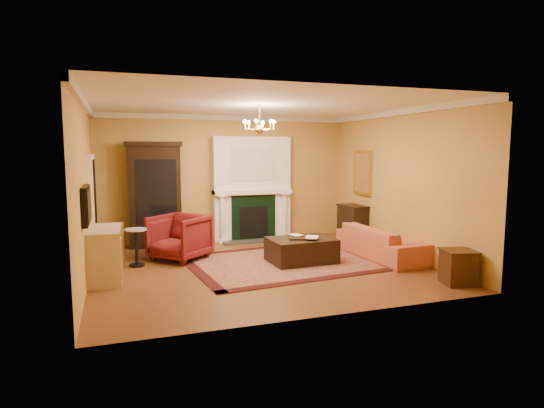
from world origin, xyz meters
name	(u,v)px	position (x,y,z in m)	size (l,w,h in m)	color
floor	(260,267)	(0.00, 0.00, -0.01)	(6.00, 5.50, 0.02)	brown
ceiling	(259,104)	(0.00, 0.00, 3.01)	(6.00, 5.50, 0.02)	white
wall_back	(226,178)	(0.00, 2.76, 1.50)	(6.00, 0.02, 3.00)	gold
wall_front	(324,204)	(0.00, -2.76, 1.50)	(6.00, 0.02, 3.00)	gold
wall_left	(84,192)	(-3.01, 0.00, 1.50)	(0.02, 5.50, 3.00)	gold
wall_right	(399,183)	(3.01, 0.00, 1.50)	(0.02, 5.50, 3.00)	gold
fireplace	(252,191)	(0.60, 2.57, 1.19)	(1.90, 0.70, 2.50)	white
crown_molding	(245,112)	(0.00, 0.96, 2.94)	(6.00, 5.50, 0.12)	silver
doorway	(94,207)	(-2.95, 1.70, 1.05)	(0.08, 1.05, 2.10)	white
tv_panel	(86,205)	(-2.95, -0.60, 1.35)	(0.09, 0.95, 0.58)	black
gilt_mirror	(363,173)	(2.97, 1.40, 1.65)	(0.06, 0.76, 1.05)	gold
chandelier	(260,126)	(0.00, 0.00, 2.61)	(0.63, 0.55, 0.53)	gold
oriental_rug	(287,262)	(0.60, 0.15, 0.01)	(3.76, 2.82, 0.02)	#470F14
china_cabinet	(155,197)	(-1.69, 2.49, 1.13)	(1.13, 0.51, 2.26)	black
wingback_armchair	(179,235)	(-1.35, 1.05, 0.50)	(0.96, 0.90, 0.99)	maroon
pedestal_table	(136,245)	(-2.19, 0.76, 0.42)	(0.40, 0.40, 0.72)	black
commode	(105,254)	(-2.73, -0.01, 0.44)	(0.56, 1.18, 0.88)	tan
coral_sofa	(381,237)	(2.55, -0.12, 0.43)	(2.18, 0.64, 0.85)	#B85B3A
end_table	(458,268)	(2.72, -2.13, 0.27)	(0.47, 0.47, 0.54)	#3E2010
console_table	(353,224)	(2.78, 1.48, 0.43)	(0.44, 0.77, 0.85)	black
leather_ottoman	(301,250)	(0.86, 0.04, 0.25)	(1.23, 0.90, 0.46)	black
ottoman_tray	(301,238)	(0.85, 0.03, 0.49)	(0.50, 0.39, 0.03)	black
book_a	(292,230)	(0.71, 0.13, 0.64)	(0.19, 0.02, 0.26)	gray
book_b	(306,230)	(0.90, -0.09, 0.67)	(0.23, 0.02, 0.32)	gray
topiary_left	(224,181)	(-0.09, 2.53, 1.46)	(0.16, 0.16, 0.42)	tan
topiary_right	(278,180)	(1.25, 2.53, 1.46)	(0.15, 0.15, 0.41)	tan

